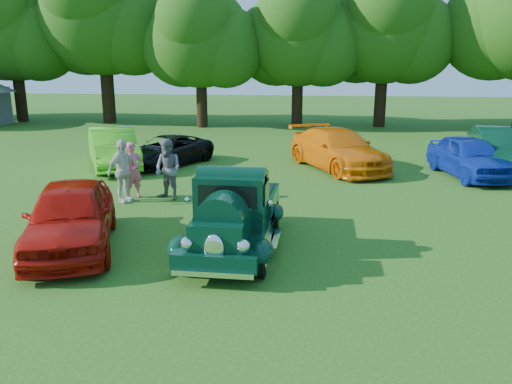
# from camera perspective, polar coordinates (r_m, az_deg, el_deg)

# --- Properties ---
(ground) EXTENTS (120.00, 120.00, 0.00)m
(ground) POSITION_cam_1_polar(r_m,az_deg,el_deg) (11.48, -4.07, -6.56)
(ground) COLOR #245313
(ground) RESTS_ON ground
(hero_pickup) EXTENTS (2.12, 4.56, 1.78)m
(hero_pickup) POSITION_cam_1_polar(r_m,az_deg,el_deg) (11.29, -2.54, -2.74)
(hero_pickup) COLOR black
(hero_pickup) RESTS_ON ground
(red_convertible) EXTENTS (3.30, 4.85, 1.53)m
(red_convertible) POSITION_cam_1_polar(r_m,az_deg,el_deg) (12.06, -20.40, -2.57)
(red_convertible) COLOR #AA0F07
(red_convertible) RESTS_ON ground
(back_car_lime) EXTENTS (3.83, 5.06, 1.60)m
(back_car_lime) POSITION_cam_1_polar(r_m,az_deg,el_deg) (21.17, -16.00, 4.83)
(back_car_lime) COLOR #47C71A
(back_car_lime) RESTS_ON ground
(back_car_black) EXTENTS (3.58, 4.86, 1.23)m
(back_car_black) POSITION_cam_1_polar(r_m,az_deg,el_deg) (21.21, -10.15, 4.67)
(back_car_black) COLOR black
(back_car_black) RESTS_ON ground
(back_car_orange) EXTENTS (4.60, 5.89, 1.59)m
(back_car_orange) POSITION_cam_1_polar(r_m,az_deg,el_deg) (20.37, 9.34, 4.84)
(back_car_orange) COLOR orange
(back_car_orange) RESTS_ON ground
(back_car_blue) EXTENTS (2.67, 4.77, 1.53)m
(back_car_blue) POSITION_cam_1_polar(r_m,az_deg,el_deg) (20.29, 23.22, 3.74)
(back_car_blue) COLOR #0D2799
(back_car_blue) RESTS_ON ground
(back_car_green) EXTENTS (2.31, 5.29, 1.69)m
(back_car_green) POSITION_cam_1_polar(r_m,az_deg,el_deg) (22.00, 26.18, 4.38)
(back_car_green) COLOR black
(back_car_green) RESTS_ON ground
(spectator_pink) EXTENTS (0.76, 0.75, 1.76)m
(spectator_pink) POSITION_cam_1_polar(r_m,az_deg,el_deg) (16.11, -13.90, 2.43)
(spectator_pink) COLOR #DA5977
(spectator_pink) RESTS_ON ground
(spectator_grey) EXTENTS (1.14, 1.05, 1.89)m
(spectator_grey) POSITION_cam_1_polar(r_m,az_deg,el_deg) (15.67, -10.03, 2.54)
(spectator_grey) COLOR slate
(spectator_grey) RESTS_ON ground
(spectator_white) EXTENTS (0.89, 1.22, 1.92)m
(spectator_white) POSITION_cam_1_polar(r_m,az_deg,el_deg) (15.66, -15.01, 2.31)
(spectator_white) COLOR beige
(spectator_white) RESTS_ON ground
(tree_line) EXTENTS (61.48, 9.69, 11.87)m
(tree_line) POSITION_cam_1_polar(r_m,az_deg,el_deg) (34.57, 6.63, 18.64)
(tree_line) COLOR black
(tree_line) RESTS_ON ground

